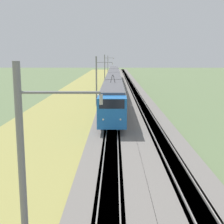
# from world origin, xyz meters

# --- Properties ---
(ballast_main) EXTENTS (240.00, 4.40, 0.30)m
(ballast_main) POSITION_xyz_m (50.00, 0.00, 0.15)
(ballast_main) COLOR slate
(ballast_main) RESTS_ON ground
(ballast_adjacent) EXTENTS (240.00, 4.40, 0.30)m
(ballast_adjacent) POSITION_xyz_m (50.00, -4.38, 0.15)
(ballast_adjacent) COLOR slate
(ballast_adjacent) RESTS_ON ground
(track_main) EXTENTS (240.00, 1.57, 0.45)m
(track_main) POSITION_xyz_m (50.00, 0.00, 0.16)
(track_main) COLOR #4C4238
(track_main) RESTS_ON ground
(track_adjacent) EXTENTS (240.00, 1.57, 0.45)m
(track_adjacent) POSITION_xyz_m (50.00, -4.38, 0.16)
(track_adjacent) COLOR #4C4238
(track_adjacent) RESTS_ON ground
(grass_verge) EXTENTS (240.00, 12.24, 0.12)m
(grass_verge) POSITION_xyz_m (50.00, 5.99, 0.06)
(grass_verge) COLOR #99934C
(grass_verge) RESTS_ON ground
(passenger_train) EXTENTS (80.30, 2.89, 5.19)m
(passenger_train) POSITION_xyz_m (66.83, 0.00, 2.44)
(passenger_train) COLOR blue
(passenger_train) RESTS_ON ground
(catenary_mast_near) EXTENTS (0.22, 2.56, 7.54)m
(catenary_mast_near) POSITION_xyz_m (7.53, 2.45, 3.90)
(catenary_mast_near) COLOR slate
(catenary_mast_near) RESTS_ON ground
(catenary_mast_mid) EXTENTS (0.22, 2.56, 7.57)m
(catenary_mast_mid) POSITION_xyz_m (45.76, 2.45, 3.92)
(catenary_mast_mid) COLOR slate
(catenary_mast_mid) RESTS_ON ground
(catenary_mast_far) EXTENTS (0.22, 2.56, 7.94)m
(catenary_mast_far) POSITION_xyz_m (83.99, 2.46, 4.11)
(catenary_mast_far) COLOR slate
(catenary_mast_far) RESTS_ON ground
(catenary_mast_distant) EXTENTS (0.22, 2.56, 7.65)m
(catenary_mast_distant) POSITION_xyz_m (122.21, 2.45, 3.96)
(catenary_mast_distant) COLOR slate
(catenary_mast_distant) RESTS_ON ground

